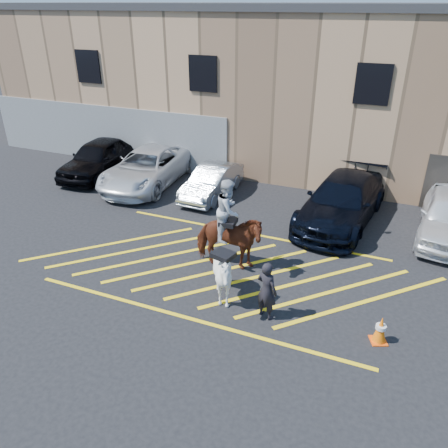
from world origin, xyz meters
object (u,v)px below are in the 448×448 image
at_px(handler, 267,290).
at_px(traffic_cone, 380,330).
at_px(car_white_pickup, 147,168).
at_px(mounted_bay, 228,234).
at_px(car_blue_suv, 342,201).
at_px(car_silver_sedan, 212,182).
at_px(saddled_white, 223,275).
at_px(car_black_suv, 99,158).

xyz_separation_m(handler, traffic_cone, (2.83, 0.13, -0.46)).
height_order(car_white_pickup, handler, handler).
bearing_deg(mounted_bay, handler, -45.68).
bearing_deg(mounted_bay, car_blue_suv, 59.41).
bearing_deg(car_silver_sedan, traffic_cone, -39.82).
xyz_separation_m(car_blue_suv, handler, (-0.89, -6.39, -0.01)).
xyz_separation_m(car_silver_sedan, mounted_bay, (2.71, -4.92, 0.53)).
distance_m(car_silver_sedan, traffic_cone, 9.89).
xyz_separation_m(car_silver_sedan, traffic_cone, (7.33, -6.63, -0.27)).
relative_size(car_silver_sedan, mounted_bay, 1.33).
xyz_separation_m(car_white_pickup, saddled_white, (6.42, -6.71, 0.06)).
xyz_separation_m(car_blue_suv, saddled_white, (-2.16, -6.21, 0.01)).
relative_size(car_blue_suv, traffic_cone, 7.81).
relative_size(car_silver_sedan, handler, 2.34).
relative_size(car_white_pickup, mounted_bay, 1.94).
bearing_deg(car_silver_sedan, handler, -54.01).
bearing_deg(car_black_suv, car_white_pickup, -8.46).
bearing_deg(handler, mounted_bay, -24.90).
relative_size(car_black_suv, traffic_cone, 6.60).
distance_m(car_silver_sedan, handler, 8.13).
distance_m(car_white_pickup, car_silver_sedan, 3.20).
xyz_separation_m(car_blue_suv, mounted_bay, (-2.69, -4.55, 0.34)).
bearing_deg(car_black_suv, saddled_white, -41.20).
height_order(car_white_pickup, traffic_cone, car_white_pickup).
bearing_deg(mounted_bay, car_silver_sedan, 118.83).
bearing_deg(car_white_pickup, handler, -45.30).
distance_m(car_white_pickup, mounted_bay, 7.77).
bearing_deg(handler, car_black_suv, -13.30).
height_order(car_blue_suv, handler, car_blue_suv).
bearing_deg(car_black_suv, mounted_bay, -35.44).
distance_m(handler, traffic_cone, 2.87).
bearing_deg(traffic_cone, mounted_bay, 159.68).
bearing_deg(car_white_pickup, car_blue_suv, -6.79).
xyz_separation_m(saddled_white, traffic_cone, (4.10, -0.05, -0.47)).
height_order(handler, mounted_bay, mounted_bay).
distance_m(car_black_suv, saddled_white, 11.50).
xyz_separation_m(car_silver_sedan, car_blue_suv, (5.40, -0.38, 0.20)).
bearing_deg(car_blue_suv, saddled_white, -101.75).
xyz_separation_m(car_white_pickup, traffic_cone, (10.52, -6.75, -0.41)).
bearing_deg(car_black_suv, traffic_cone, -31.90).
relative_size(car_silver_sedan, saddled_white, 2.13).
height_order(car_silver_sedan, traffic_cone, car_silver_sedan).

